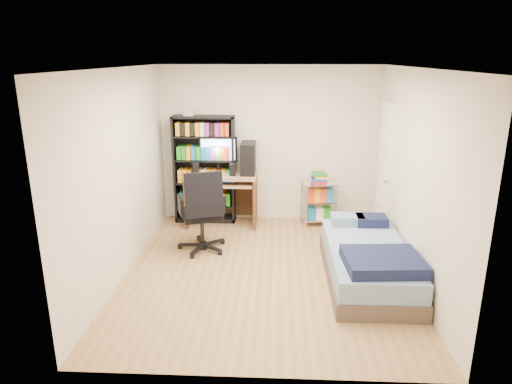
# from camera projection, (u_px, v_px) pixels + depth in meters

# --- Properties ---
(room) EXTENTS (3.58, 4.08, 2.58)m
(room) POSITION_uv_depth(u_px,v_px,m) (266.00, 176.00, 5.44)
(room) COLOR #A17C50
(room) RESTS_ON ground
(media_shelf) EXTENTS (0.97, 0.32, 1.80)m
(media_shelf) POSITION_uv_depth(u_px,v_px,m) (205.00, 168.00, 7.35)
(media_shelf) COLOR black
(media_shelf) RESTS_ON room
(computer_desk) EXTENTS (1.12, 0.65, 1.41)m
(computer_desk) POSITION_uv_depth(u_px,v_px,m) (229.00, 178.00, 7.28)
(computer_desk) COLOR #A57A55
(computer_desk) RESTS_ON room
(office_chair) EXTENTS (0.89, 0.89, 1.17)m
(office_chair) POSITION_uv_depth(u_px,v_px,m) (203.00, 225.00, 6.31)
(office_chair) COLOR black
(office_chair) RESTS_ON room
(wire_cart) EXTENTS (0.58, 0.46, 0.85)m
(wire_cart) POSITION_uv_depth(u_px,v_px,m) (320.00, 191.00, 7.28)
(wire_cart) COLOR silver
(wire_cart) RESTS_ON room
(bed) EXTENTS (0.97, 1.94, 0.55)m
(bed) POSITION_uv_depth(u_px,v_px,m) (368.00, 262.00, 5.51)
(bed) COLOR brown
(bed) RESTS_ON room
(door) EXTENTS (0.12, 0.80, 2.00)m
(door) POSITION_uv_depth(u_px,v_px,m) (385.00, 171.00, 6.72)
(door) COLOR white
(door) RESTS_ON room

